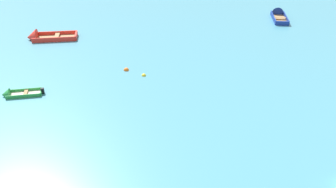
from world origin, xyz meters
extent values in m
cube|color=#99754C|center=(-9.43, 34.13, 0.05)|extent=(3.78, 1.59, 0.11)
cube|color=red|center=(-9.42, 33.33, 0.22)|extent=(3.91, 0.19, 0.43)
cube|color=red|center=(-9.45, 34.93, 0.22)|extent=(3.91, 0.19, 0.43)
cube|color=red|center=(-7.48, 34.17, 0.22)|extent=(0.20, 1.58, 0.43)
cone|color=red|center=(-11.47, 34.08, 0.24)|extent=(0.93, 1.56, 1.54)
cube|color=#937047|center=(-9.23, 34.13, 0.30)|extent=(0.44, 1.44, 0.03)
cube|color=#99754C|center=(13.28, 37.27, 0.06)|extent=(1.86, 3.56, 0.11)
cube|color=navy|center=(12.64, 37.39, 0.22)|extent=(0.76, 3.49, 0.45)
cube|color=navy|center=(13.93, 37.14, 0.22)|extent=(0.76, 3.49, 0.45)
cube|color=navy|center=(12.95, 35.53, 0.22)|extent=(1.29, 0.38, 0.45)
cone|color=navy|center=(13.63, 39.07, 0.25)|extent=(1.39, 1.04, 1.26)
cube|color=#937047|center=(13.25, 37.08, 0.31)|extent=(1.22, 0.59, 0.03)
cube|color=beige|center=(-9.90, 23.65, 0.03)|extent=(2.26, 0.98, 0.06)
cube|color=#288C3D|center=(-9.87, 23.22, 0.13)|extent=(2.31, 0.22, 0.25)
cube|color=#288C3D|center=(-9.93, 24.09, 0.13)|extent=(2.31, 0.22, 0.25)
cube|color=#288C3D|center=(-8.75, 23.74, 0.13)|extent=(0.15, 0.86, 0.25)
cone|color=#288C3D|center=(-11.10, 23.57, 0.14)|extent=(0.59, 0.88, 0.84)
cube|color=#937047|center=(-9.78, 23.66, 0.18)|extent=(0.30, 0.80, 0.03)
cube|color=black|center=(-8.66, 23.74, 0.22)|extent=(0.23, 0.24, 0.36)
sphere|color=yellow|center=(-1.53, 25.74, 0.00)|extent=(0.33, 0.33, 0.33)
sphere|color=orange|center=(-2.85, 26.82, 0.00)|extent=(0.41, 0.41, 0.41)
camera|label=1|loc=(-2.24, 0.02, 13.14)|focal=40.58mm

